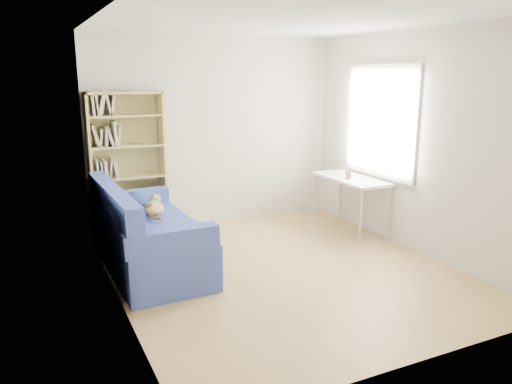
{
  "coord_description": "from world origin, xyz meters",
  "views": [
    {
      "loc": [
        -2.46,
        -4.48,
        2.09
      ],
      "look_at": [
        -0.21,
        0.24,
        0.85
      ],
      "focal_mm": 35.0,
      "sensor_mm": 36.0,
      "label": 1
    }
  ],
  "objects_px": {
    "desk": "(350,183)",
    "pen_cup": "(348,174)",
    "sofa": "(146,237)",
    "bookshelf": "(128,173)"
  },
  "relations": [
    {
      "from": "pen_cup",
      "to": "desk",
      "type": "bearing_deg",
      "value": 30.61
    },
    {
      "from": "sofa",
      "to": "pen_cup",
      "type": "relative_size",
      "value": 12.7
    },
    {
      "from": "sofa",
      "to": "desk",
      "type": "xyz_separation_m",
      "value": [
        2.79,
        0.11,
        0.32
      ]
    },
    {
      "from": "sofa",
      "to": "desk",
      "type": "relative_size",
      "value": 1.69
    },
    {
      "from": "sofa",
      "to": "pen_cup",
      "type": "height_order",
      "value": "sofa"
    },
    {
      "from": "desk",
      "to": "pen_cup",
      "type": "xyz_separation_m",
      "value": [
        -0.07,
        -0.04,
        0.14
      ]
    },
    {
      "from": "sofa",
      "to": "pen_cup",
      "type": "bearing_deg",
      "value": -0.3
    },
    {
      "from": "bookshelf",
      "to": "sofa",
      "type": "bearing_deg",
      "value": -93.39
    },
    {
      "from": "sofa",
      "to": "desk",
      "type": "bearing_deg",
      "value": 0.54
    },
    {
      "from": "bookshelf",
      "to": "pen_cup",
      "type": "distance_m",
      "value": 2.85
    }
  ]
}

